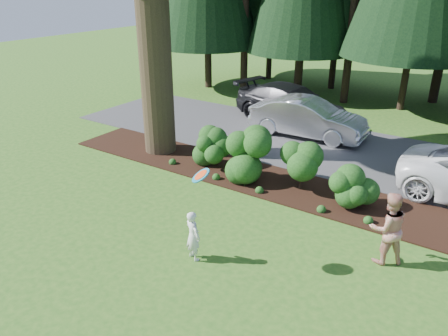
# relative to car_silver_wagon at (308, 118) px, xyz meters

# --- Properties ---
(ground) EXTENTS (80.00, 80.00, 0.00)m
(ground) POSITION_rel_car_silver_wagon_xyz_m (0.38, -8.30, -0.86)
(ground) COLOR #285919
(ground) RESTS_ON ground
(mulch_bed) EXTENTS (16.00, 2.50, 0.05)m
(mulch_bed) POSITION_rel_car_silver_wagon_xyz_m (0.38, -5.05, -0.83)
(mulch_bed) COLOR black
(mulch_bed) RESTS_ON ground
(driveway) EXTENTS (22.00, 6.00, 0.03)m
(driveway) POSITION_rel_car_silver_wagon_xyz_m (0.38, -0.80, -0.84)
(driveway) COLOR #38383A
(driveway) RESTS_ON ground
(shrub_row) EXTENTS (6.53, 1.60, 1.61)m
(shrub_row) POSITION_rel_car_silver_wagon_xyz_m (1.15, -5.16, -0.05)
(shrub_row) COLOR #173911
(shrub_row) RESTS_ON ground
(lily_cluster) EXTENTS (0.69, 0.09, 0.57)m
(lily_cluster) POSITION_rel_car_silver_wagon_xyz_m (0.08, -5.90, -0.36)
(lily_cluster) COLOR #173911
(lily_cluster) RESTS_ON ground
(car_silver_wagon) EXTENTS (5.10, 1.97, 1.66)m
(car_silver_wagon) POSITION_rel_car_silver_wagon_xyz_m (0.00, 0.00, 0.00)
(car_silver_wagon) COLOR silver
(car_silver_wagon) RESTS_ON driveway
(car_dark_suv) EXTENTS (6.35, 3.63, 1.73)m
(car_dark_suv) POSITION_rel_car_silver_wagon_xyz_m (-1.49, 1.49, 0.04)
(car_dark_suv) COLOR black
(car_dark_suv) RESTS_ON driveway
(child) EXTENTS (0.56, 0.46, 1.34)m
(child) POSITION_rel_car_silver_wagon_xyz_m (1.39, -10.03, -0.19)
(child) COLOR white
(child) RESTS_ON ground
(adult) EXTENTS (1.17, 1.13, 1.89)m
(adult) POSITION_rel_car_silver_wagon_xyz_m (5.38, -7.49, 0.09)
(adult) COLOR #BB3619
(adult) RESTS_ON ground
(frisbee) EXTENTS (0.52, 0.45, 0.39)m
(frisbee) POSITION_rel_car_silver_wagon_xyz_m (1.70, -10.06, 1.54)
(frisbee) COLOR teal
(frisbee) RESTS_ON ground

